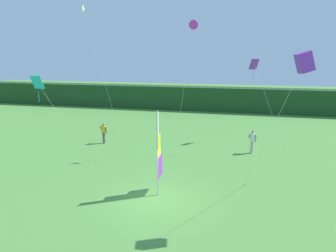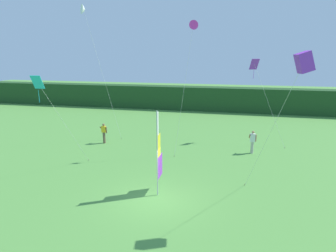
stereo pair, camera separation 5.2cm
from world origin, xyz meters
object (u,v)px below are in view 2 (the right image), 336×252
at_px(person_near_banner, 104,133).
at_px(kite_purple_box_3, 304,63).
at_px(person_mid_field, 252,141).
at_px(banner_flag, 159,154).
at_px(kite_purple_diamond_2, 255,68).
at_px(kite_magenta_delta_0, 193,26).
at_px(kite_cyan_diamond_4, 41,87).
at_px(kite_white_delta_1, 84,10).

xyz_separation_m(person_near_banner, kite_purple_box_3, (13.06, -8.91, 6.04)).
distance_m(person_mid_field, kite_purple_box_3, 10.88).
height_order(person_mid_field, kite_purple_box_3, kite_purple_box_3).
distance_m(banner_flag, kite_purple_box_3, 8.00).
distance_m(person_near_banner, kite_purple_diamond_2, 13.74).
bearing_deg(kite_magenta_delta_0, kite_cyan_diamond_4, -139.28).
xyz_separation_m(banner_flag, person_near_banner, (-6.74, 7.69, -1.28)).
bearing_deg(kite_purple_diamond_2, person_near_banner, -161.45).
xyz_separation_m(banner_flag, kite_purple_box_3, (6.32, -1.22, 4.75)).
distance_m(banner_flag, kite_magenta_delta_0, 9.90).
xyz_separation_m(banner_flag, kite_cyan_diamond_4, (-6.96, 0.44, 3.27)).
xyz_separation_m(banner_flag, kite_white_delta_1, (-8.23, 8.38, 8.47)).
height_order(banner_flag, kite_purple_box_3, kite_purple_box_3).
xyz_separation_m(person_near_banner, kite_purple_diamond_2, (12.03, 4.04, 5.28)).
bearing_deg(kite_white_delta_1, person_mid_field, -2.57).
distance_m(person_mid_field, kite_cyan_diamond_4, 14.91).
bearing_deg(kite_magenta_delta_0, person_mid_field, 9.57).
height_order(banner_flag, kite_magenta_delta_0, kite_magenta_delta_0).
bearing_deg(person_near_banner, kite_white_delta_1, 154.99).
relative_size(banner_flag, kite_purple_box_3, 0.61).
bearing_deg(person_near_banner, kite_purple_diamond_2, 18.55).
xyz_separation_m(banner_flag, kite_purple_diamond_2, (5.29, 11.72, 3.99)).
xyz_separation_m(person_mid_field, kite_magenta_delta_0, (-4.54, -0.76, 8.20)).
bearing_deg(person_mid_field, kite_purple_box_3, -82.94).
bearing_deg(person_mid_field, kite_magenta_delta_0, -170.43).
bearing_deg(kite_cyan_diamond_4, person_near_banner, 88.25).
height_order(banner_flag, kite_white_delta_1, kite_white_delta_1).
bearing_deg(kite_white_delta_1, kite_purple_diamond_2, 13.89).
height_order(person_near_banner, person_mid_field, person_mid_field).
bearing_deg(person_mid_field, person_near_banner, -179.56).
bearing_deg(kite_purple_diamond_2, person_mid_field, -91.24).
distance_m(kite_magenta_delta_0, kite_white_delta_1, 9.13).
bearing_deg(person_mid_field, kite_white_delta_1, 177.43).
xyz_separation_m(person_mid_field, kite_purple_box_3, (1.11, -9.00, 6.00)).
relative_size(person_mid_field, kite_cyan_diamond_4, 0.28).
relative_size(kite_magenta_delta_0, kite_purple_diamond_2, 1.38).
xyz_separation_m(banner_flag, kite_magenta_delta_0, (0.67, 7.01, 6.95)).
bearing_deg(kite_white_delta_1, kite_purple_box_3, -33.43).
bearing_deg(person_near_banner, person_mid_field, 0.44).
bearing_deg(person_near_banner, kite_magenta_delta_0, -5.19).
xyz_separation_m(person_mid_field, kite_white_delta_1, (-13.43, 0.60, 9.72)).
distance_m(person_near_banner, person_mid_field, 11.95).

